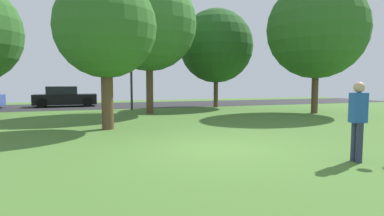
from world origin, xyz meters
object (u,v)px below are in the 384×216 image
oak_tree_right (216,46)px  oak_tree_left (149,23)px  oak_tree_center (106,28)px  person_catcher (358,118)px  street_lamp_post (131,73)px  maple_tree_near (317,29)px  parked_car_black (65,97)px

oak_tree_right → oak_tree_left: (-5.09, -2.86, 0.72)m
oak_tree_center → person_catcher: bearing=-54.0°
oak_tree_right → oak_tree_center: bearing=-133.4°
oak_tree_center → street_lamp_post: (1.92, 7.81, -1.41)m
oak_tree_right → oak_tree_left: 5.88m
oak_tree_center → maple_tree_near: (11.19, 2.51, 0.89)m
oak_tree_right → street_lamp_post: size_ratio=1.46×
oak_tree_center → parked_car_black: bearing=100.2°
person_catcher → parked_car_black: (-6.96, 18.54, -0.32)m
maple_tree_near → oak_tree_right: (-3.55, 5.58, -0.44)m
oak_tree_center → oak_tree_left: oak_tree_left is taller
oak_tree_center → street_lamp_post: bearing=76.2°
oak_tree_right → street_lamp_post: (-5.72, -0.28, -1.86)m
maple_tree_near → parked_car_black: size_ratio=1.75×
oak_tree_center → oak_tree_left: (2.56, 5.23, 1.18)m
street_lamp_post → oak_tree_center: bearing=-103.8°
person_catcher → oak_tree_center: bearing=134.6°
street_lamp_post → oak_tree_right: bearing=2.8°
oak_tree_left → street_lamp_post: oak_tree_left is taller
person_catcher → oak_tree_left: bearing=109.3°
oak_tree_right → oak_tree_left: bearing=-150.7°
oak_tree_center → maple_tree_near: size_ratio=0.76×
oak_tree_left → oak_tree_center: bearing=-116.1°
maple_tree_near → oak_tree_right: maple_tree_near is taller
maple_tree_near → person_catcher: size_ratio=4.16×
parked_car_black → maple_tree_near: bearing=-35.2°
oak_tree_right → person_catcher: bearing=-100.9°
oak_tree_left → parked_car_black: bearing=125.1°
maple_tree_near → person_catcher: 11.70m
oak_tree_right → maple_tree_near: bearing=-57.5°
oak_tree_left → parked_car_black: size_ratio=1.80×
oak_tree_center → person_catcher: oak_tree_center is taller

